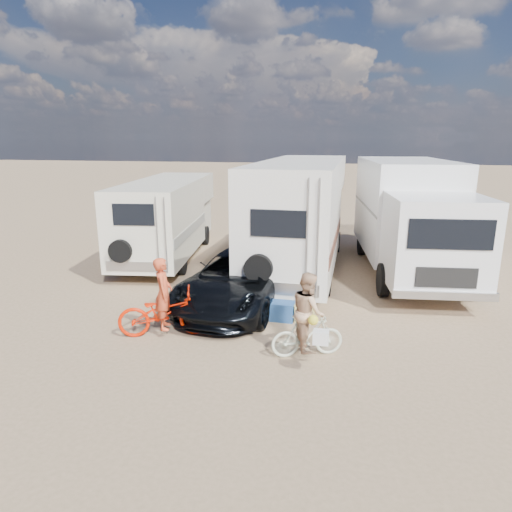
% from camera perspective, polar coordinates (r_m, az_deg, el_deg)
% --- Properties ---
extents(ground, '(140.00, 140.00, 0.00)m').
position_cam_1_polar(ground, '(8.95, -0.10, -13.61)').
color(ground, '#9C7E5D').
rests_on(ground, ground).
extents(rv_main, '(2.62, 8.48, 3.54)m').
position_cam_1_polar(rv_main, '(14.80, 5.66, 5.04)').
color(rv_main, silver).
rests_on(rv_main, ground).
extents(rv_left, '(3.03, 7.24, 2.78)m').
position_cam_1_polar(rv_left, '(16.53, -11.11, 4.53)').
color(rv_left, silver).
rests_on(rv_left, ground).
extents(box_truck, '(3.33, 7.86, 3.53)m').
position_cam_1_polar(box_truck, '(15.01, 19.00, 4.43)').
color(box_truck, white).
rests_on(box_truck, ground).
extents(dark_suv, '(2.84, 5.18, 1.38)m').
position_cam_1_polar(dark_suv, '(11.73, -2.09, -2.92)').
color(dark_suv, black).
rests_on(dark_suv, ground).
extents(bike_man, '(2.13, 1.31, 1.06)m').
position_cam_1_polar(bike_man, '(10.16, -11.48, -7.04)').
color(bike_man, red).
rests_on(bike_man, ground).
extents(bike_woman, '(1.52, 0.91, 0.88)m').
position_cam_1_polar(bike_woman, '(9.15, 6.50, -9.96)').
color(bike_woman, beige).
rests_on(bike_woman, ground).
extents(rider_man, '(0.55, 0.67, 1.60)m').
position_cam_1_polar(rider_man, '(10.06, -11.56, -5.62)').
color(rider_man, '#CB4826').
rests_on(rider_man, ground).
extents(rider_woman, '(0.82, 0.92, 1.56)m').
position_cam_1_polar(rider_woman, '(9.01, 6.56, -7.98)').
color(rider_woman, tan).
rests_on(rider_woman, ground).
extents(cooler, '(0.57, 0.43, 0.45)m').
position_cam_1_polar(cooler, '(10.89, 3.35, -6.96)').
color(cooler, navy).
rests_on(cooler, ground).
extents(crate, '(0.60, 0.60, 0.39)m').
position_cam_1_polar(crate, '(11.00, 5.89, -6.97)').
color(crate, '#9A8D4D').
rests_on(crate, ground).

